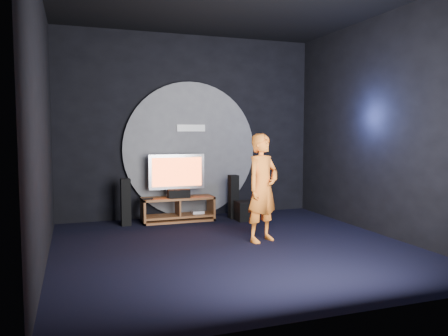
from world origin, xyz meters
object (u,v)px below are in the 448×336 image
Objects in this scene: media_console at (178,211)px; tv at (177,174)px; subwoofer at (245,211)px; tower_speaker_right at (233,197)px; player at (263,188)px; tower_speaker_left at (126,202)px.

media_console is 1.27× the size of tv.
subwoofer is at bearing -18.54° from tv.
tv is 1.26× the size of tower_speaker_right.
subwoofer is 0.22× the size of player.
media_console is 0.81× the size of player.
player reaches higher than tv.
tower_speaker_left is at bearing 179.49° from tower_speaker_right.
subwoofer is (0.13, -0.26, -0.23)m from tower_speaker_right.
player is at bearing -44.71° from tower_speaker_left.
media_console reaches higher than subwoofer.
tower_speaker_left is 2.59m from player.
player is (-0.19, -1.78, 0.40)m from tower_speaker_right.
media_console is at bearing 175.83° from tower_speaker_right.
tower_speaker_right is at bearing -0.51° from tower_speaker_left.
tv reaches higher than tower_speaker_left.
tv is at bearing 96.28° from media_console.
tower_speaker_right reaches higher than subwoofer.
tower_speaker_right is 0.37m from subwoofer.
tv is 2.12m from player.
tower_speaker_left is at bearing -176.46° from media_console.
tower_speaker_right is (1.06, -0.08, 0.22)m from media_console.
player is (1.82, -1.80, 0.40)m from tower_speaker_left.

